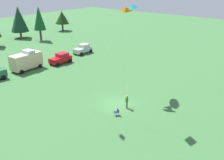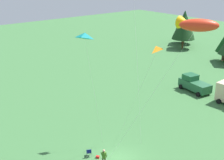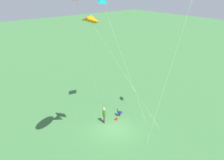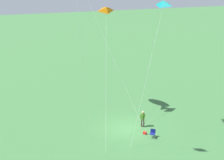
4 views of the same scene
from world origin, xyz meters
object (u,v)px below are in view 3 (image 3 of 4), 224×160
folding_chair (119,112)px  kite_delta_orange (92,19)px  kite_delta_teal (104,0)px  backpack_on_grass (116,119)px  person_kite_flyer (104,114)px

folding_chair → kite_delta_orange: size_ratio=0.07×
folding_chair → kite_delta_teal: 11.88m
backpack_on_grass → kite_delta_orange: 12.41m
kite_delta_orange → kite_delta_teal: bearing=-136.8°
person_kite_flyer → backpack_on_grass: person_kite_flyer is taller
kite_delta_orange → kite_delta_teal: (-4.11, -3.86, 0.90)m
backpack_on_grass → kite_delta_teal: (0.48, -1.38, 12.15)m
kite_delta_orange → kite_delta_teal: 5.71m
person_kite_flyer → backpack_on_grass: (-1.39, 0.31, -0.91)m
kite_delta_teal → backpack_on_grass: bearing=109.2°
person_kite_flyer → kite_delta_orange: size_ratio=0.15×
person_kite_flyer → kite_delta_orange: kite_delta_orange is taller
backpack_on_grass → kite_delta_teal: 12.24m
person_kite_flyer → kite_delta_teal: (-0.91, -1.06, 11.24)m
folding_chair → kite_delta_orange: kite_delta_orange is taller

